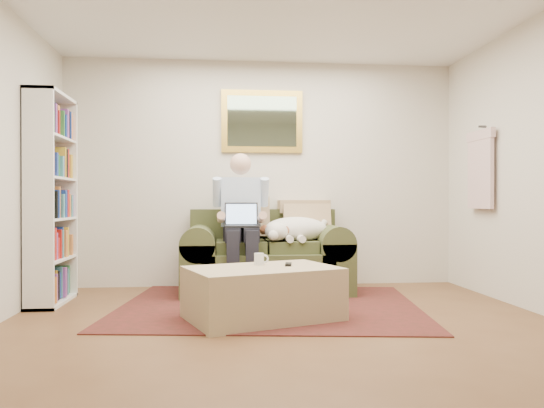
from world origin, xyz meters
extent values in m
cube|color=brown|center=(0.00, 0.00, 0.00)|extent=(4.50, 5.00, 0.01)
cube|color=beige|center=(0.00, 2.50, 1.30)|extent=(4.50, 0.01, 2.60)
cube|color=#341C15|center=(-0.04, 1.24, 0.01)|extent=(2.98, 2.51, 0.01)
cube|color=#3B4323|center=(-0.01, 1.98, 0.22)|extent=(1.35, 0.86, 0.44)
cube|color=#3B4323|center=(-0.01, 2.36, 0.66)|extent=(1.63, 0.19, 0.45)
cube|color=#3B4323|center=(-0.72, 1.98, 0.27)|extent=(0.35, 0.86, 0.90)
cube|color=#3B4323|center=(0.70, 1.98, 0.27)|extent=(0.35, 0.86, 0.90)
cube|color=#3B4323|center=(-0.27, 1.93, 0.50)|extent=(0.51, 0.58, 0.12)
cube|color=#3B4323|center=(0.26, 1.93, 0.50)|extent=(0.51, 0.58, 0.12)
cube|color=black|center=(-0.27, 1.73, 0.72)|extent=(0.34, 0.24, 0.02)
cube|color=black|center=(-0.27, 1.85, 0.84)|extent=(0.34, 0.07, 0.24)
cube|color=#99BFF2|center=(-0.27, 1.84, 0.84)|extent=(0.31, 0.05, 0.20)
cube|color=tan|center=(-0.14, 0.70, 0.22)|extent=(1.37, 1.11, 0.43)
cylinder|color=white|center=(-0.16, 0.88, 0.48)|extent=(0.08, 0.08, 0.10)
cube|color=black|center=(0.08, 0.80, 0.44)|extent=(0.07, 0.16, 0.02)
cube|color=gold|center=(-0.01, 2.48, 1.90)|extent=(0.94, 0.04, 0.72)
cube|color=gray|center=(-0.01, 2.46, 1.90)|extent=(0.80, 0.01, 0.58)
camera|label=1|loc=(-0.50, -3.64, 0.98)|focal=35.00mm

